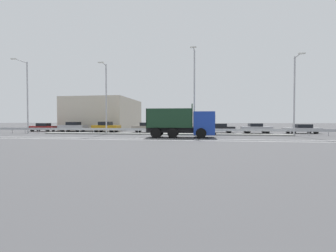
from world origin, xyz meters
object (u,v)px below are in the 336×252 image
Objects in this scene: street_lamp_0 at (26,94)px; street_lamp_3 at (295,92)px; parked_car_6 at (256,128)px; dump_truck at (190,125)px; parked_car_4 at (182,128)px; parked_car_3 at (148,127)px; parked_car_7 at (302,129)px; median_road_sign at (154,124)px; street_lamp_1 at (106,96)px; parked_car_1 at (73,127)px; parked_car_2 at (106,127)px; parked_car_0 at (43,127)px; parked_car_5 at (219,128)px; street_lamp_2 at (194,89)px.

street_lamp_3 is (34.11, -0.08, -0.42)m from street_lamp_0.
parked_car_6 is at bearing 10.19° from street_lamp_0.
dump_truck is 9.80m from parked_car_4.
parked_car_7 is at bearing 87.32° from parked_car_3.
street_lamp_1 is (-6.33, -0.18, 3.65)m from median_road_sign.
dump_truck is at bearing -41.22° from median_road_sign.
parked_car_6 is at bearing 86.66° from parked_car_3.
parked_car_6 is (-2.87, 5.69, -4.30)m from street_lamp_3.
parked_car_4 is at bearing 31.48° from street_lamp_1.
parked_car_3 is at bearing -85.93° from parked_car_4.
parked_car_7 is at bearing 119.90° from dump_truck.
street_lamp_0 is 2.41× the size of parked_car_6.
parked_car_1 is at bearing 158.36° from median_road_sign.
street_lamp_1 is 26.94m from parked_car_7.
parked_car_7 is (6.10, 0.22, -0.06)m from parked_car_6.
parked_car_6 is (22.19, 0.25, -0.09)m from parked_car_2.
street_lamp_1 is 2.13× the size of parked_car_0.
median_road_sign is at bearing 18.16° from parked_car_3.
parked_car_3 is at bearing 90.81° from parked_car_5.
parked_car_5 reaches higher than parked_car_7.
street_lamp_0 is at bearing -81.22° from parked_car_6.
parked_car_5 is 11.16m from parked_car_7.
street_lamp_3 reaches higher than dump_truck.
parked_car_6 reaches higher than parked_car_5.
parked_car_2 is 1.00× the size of parked_car_4.
dump_truck is 16.20m from parked_car_2.
street_lamp_1 is 15.44m from parked_car_0.
dump_truck reaches higher than parked_car_6.
parked_car_1 reaches higher than parked_car_4.
median_road_sign is 14.56m from parked_car_6.
street_lamp_3 is 37.08m from parked_car_0.
street_lamp_3 is at bearing 25.39° from parked_car_6.
street_lamp_2 is (0.36, 3.85, 4.30)m from dump_truck.
parked_car_4 is (-1.61, 9.65, -0.61)m from dump_truck.
street_lamp_2 is 2.34× the size of parked_car_5.
median_road_sign reaches higher than parked_car_5.
street_lamp_0 is 38.09m from parked_car_7.
parked_car_3 is 21.74m from parked_car_7.
parked_car_2 is at bearing -90.76° from parked_car_6.
parked_car_5 is at bearing -89.31° from parked_car_1.
parked_car_3 is (12.51, -0.37, -0.03)m from parked_car_1.
dump_truck reaches higher than parked_car_0.
parked_car_4 is (17.68, -0.24, -0.05)m from parked_car_1.
street_lamp_0 is at bearing -179.16° from median_road_sign.
parked_car_4 reaches higher than parked_car_6.
parked_car_1 is at bearing 88.90° from parked_car_5.
parked_car_3 is at bearing 96.27° from parked_car_2.
dump_truck is 1.47× the size of parked_car_3.
parked_car_6 is at bearing 91.47° from parked_car_4.
street_lamp_2 reaches higher than parked_car_6.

